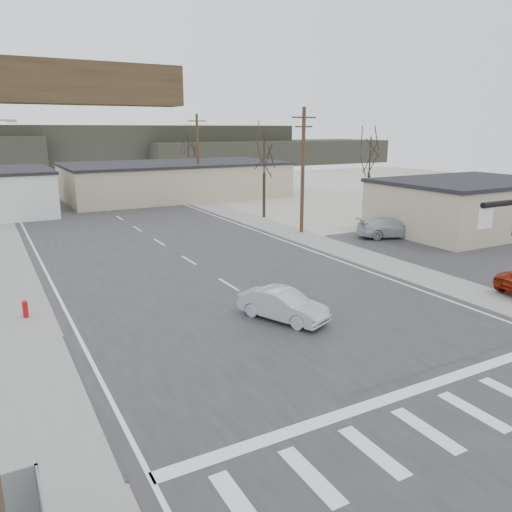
{
  "coord_description": "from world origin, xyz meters",
  "views": [
    {
      "loc": [
        -11.29,
        -15.61,
        8.37
      ],
      "look_at": [
        -0.44,
        4.1,
        2.6
      ],
      "focal_mm": 35.0,
      "sensor_mm": 36.0,
      "label": 1
    }
  ],
  "objects_px": {
    "car_parked_dark_b": "(462,226)",
    "car_far_a": "(161,193)",
    "car_far_b": "(59,182)",
    "fire_hydrant": "(25,309)",
    "car_parked_silver": "(391,228)",
    "sedan_crossing": "(283,305)",
    "car_parked_dark_a": "(420,226)"
  },
  "relations": [
    {
      "from": "car_parked_dark_b",
      "to": "car_far_a",
      "type": "bearing_deg",
      "value": 14.83
    },
    {
      "from": "car_far_b",
      "to": "fire_hydrant",
      "type": "bearing_deg",
      "value": -78.71
    },
    {
      "from": "car_parked_silver",
      "to": "fire_hydrant",
      "type": "bearing_deg",
      "value": 120.12
    },
    {
      "from": "car_far_a",
      "to": "car_parked_dark_b",
      "type": "bearing_deg",
      "value": 124.26
    },
    {
      "from": "fire_hydrant",
      "to": "sedan_crossing",
      "type": "distance_m",
      "value": 11.64
    },
    {
      "from": "fire_hydrant",
      "to": "car_far_b",
      "type": "xyz_separation_m",
      "value": [
        8.94,
        53.77,
        0.31
      ]
    },
    {
      "from": "car_parked_silver",
      "to": "car_far_a",
      "type": "bearing_deg",
      "value": 37.33
    },
    {
      "from": "fire_hydrant",
      "to": "car_parked_dark_b",
      "type": "xyz_separation_m",
      "value": [
        32.4,
        2.9,
        0.29
      ]
    },
    {
      "from": "car_parked_dark_a",
      "to": "car_far_b",
      "type": "bearing_deg",
      "value": 39.67
    },
    {
      "from": "fire_hydrant",
      "to": "car_parked_dark_b",
      "type": "height_order",
      "value": "car_parked_dark_b"
    },
    {
      "from": "fire_hydrant",
      "to": "car_far_a",
      "type": "relative_size",
      "value": 0.15
    },
    {
      "from": "fire_hydrant",
      "to": "car_parked_silver",
      "type": "height_order",
      "value": "car_parked_silver"
    },
    {
      "from": "sedan_crossing",
      "to": "car_far_b",
      "type": "distance_m",
      "value": 59.58
    },
    {
      "from": "car_parked_dark_a",
      "to": "car_parked_dark_b",
      "type": "relative_size",
      "value": 0.99
    },
    {
      "from": "car_parked_silver",
      "to": "car_parked_dark_a",
      "type": "bearing_deg",
      "value": -78.06
    },
    {
      "from": "car_far_a",
      "to": "car_parked_silver",
      "type": "relative_size",
      "value": 1.11
    },
    {
      "from": "car_parked_dark_b",
      "to": "car_far_b",
      "type": "bearing_deg",
      "value": 13.94
    },
    {
      "from": "fire_hydrant",
      "to": "car_far_a",
      "type": "height_order",
      "value": "car_far_a"
    },
    {
      "from": "fire_hydrant",
      "to": "car_parked_dark_b",
      "type": "distance_m",
      "value": 32.53
    },
    {
      "from": "sedan_crossing",
      "to": "car_far_a",
      "type": "xyz_separation_m",
      "value": [
        7.47,
        39.62,
        0.17
      ]
    },
    {
      "from": "fire_hydrant",
      "to": "car_parked_dark_a",
      "type": "distance_m",
      "value": 29.96
    },
    {
      "from": "car_far_a",
      "to": "car_parked_dark_b",
      "type": "height_order",
      "value": "car_far_a"
    },
    {
      "from": "fire_hydrant",
      "to": "sedan_crossing",
      "type": "height_order",
      "value": "sedan_crossing"
    },
    {
      "from": "car_parked_dark_a",
      "to": "sedan_crossing",
      "type": "bearing_deg",
      "value": 134.96
    },
    {
      "from": "car_parked_dark_b",
      "to": "car_parked_silver",
      "type": "bearing_deg",
      "value": 58.63
    },
    {
      "from": "sedan_crossing",
      "to": "car_parked_dark_a",
      "type": "xyz_separation_m",
      "value": [
        19.51,
        10.42,
        0.03
      ]
    },
    {
      "from": "sedan_crossing",
      "to": "car_parked_dark_b",
      "type": "height_order",
      "value": "car_parked_dark_b"
    },
    {
      "from": "car_parked_dark_a",
      "to": "car_parked_silver",
      "type": "xyz_separation_m",
      "value": [
        -2.8,
        0.37,
        0.04
      ]
    },
    {
      "from": "sedan_crossing",
      "to": "car_far_a",
      "type": "height_order",
      "value": "car_far_a"
    },
    {
      "from": "car_parked_dark_a",
      "to": "car_parked_silver",
      "type": "distance_m",
      "value": 2.83
    },
    {
      "from": "car_far_b",
      "to": "car_parked_silver",
      "type": "relative_size",
      "value": 0.79
    },
    {
      "from": "car_far_a",
      "to": "car_parked_dark_b",
      "type": "relative_size",
      "value": 1.38
    }
  ]
}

